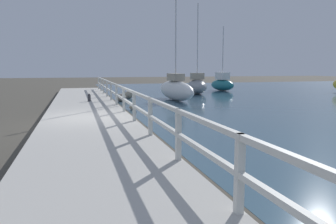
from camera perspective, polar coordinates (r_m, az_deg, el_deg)
The scene contains 10 objects.
ground_plane at distance 12.41m, azimuth -13.74°, elevation -2.21°, with size 120.00×120.00×0.00m, color #4C473D.
dock_walkway at distance 12.38m, azimuth -13.76°, elevation -1.55°, with size 3.22×36.00×0.29m.
railing at distance 12.42m, azimuth -6.91°, elevation 2.51°, with size 0.10×32.50×1.02m.
boulder_far_strip at distance 22.64m, azimuth -6.83°, elevation 3.01°, with size 0.66×0.60×0.50m.
boulder_upstream at distance 20.67m, azimuth -8.21°, elevation 2.52°, with size 0.65×0.58×0.48m.
boulder_downstream at distance 16.43m, azimuth -6.11°, elevation 0.87°, with size 0.38×0.34×0.29m.
mooring_bollard at distance 18.11m, azimuth -13.57°, elevation 2.48°, with size 0.16×0.16×0.43m.
sailboat_white at distance 21.14m, azimuth 1.33°, elevation 3.99°, with size 1.40×5.38×6.93m.
sailboat_gray at distance 26.38m, azimuth 5.08°, elevation 4.62°, with size 2.14×3.51×7.04m.
sailboat_teal at distance 30.35m, azimuth 9.42°, elevation 4.94°, with size 1.71×3.24×5.72m.
Camera 1 is at (-0.40, -12.22, 2.10)m, focal length 35.00 mm.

